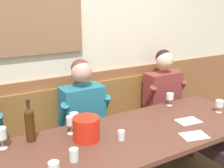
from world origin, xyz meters
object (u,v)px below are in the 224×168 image
Objects in this scene: ice_bucket at (86,129)px; wine_glass_by_bottle at (219,104)px; wine_glass_left_end at (1,134)px; water_tumbler_left at (74,155)px; person_center_left_seat at (99,135)px; person_center_right_seat at (184,114)px; wine_bottle_green_tall at (30,124)px; wine_glass_mid_left at (170,97)px; dining_table at (120,144)px; water_tumbler_right at (121,135)px; wine_glass_center_rear at (71,121)px; wine_glass_right_end at (74,118)px; wall_bench at (85,149)px.

wine_glass_by_bottle is (1.37, -0.16, -0.01)m from ice_bucket.
wine_glass_left_end is 0.58m from water_tumbler_left.
wine_glass_left_end is (-0.83, -0.04, 0.23)m from person_center_left_seat.
person_center_right_seat reaches higher than ice_bucket.
wine_bottle_green_tall is 2.54× the size of wine_glass_mid_left.
dining_table is 34.09× the size of water_tumbler_right.
wine_glass_mid_left is (1.14, 0.08, -0.01)m from wine_glass_center_rear.
wine_bottle_green_tall is 1.79m from wine_glass_by_bottle.
wine_glass_left_end is (-1.87, -0.02, 0.24)m from person_center_right_seat.
dining_table is 2.04× the size of person_center_right_seat.
person_center_right_seat reaches higher than wine_glass_left_end.
person_center_right_seat is 1.37m from wine_glass_center_rear.
wine_bottle_green_tall is (-0.63, 0.30, 0.21)m from dining_table.
water_tumbler_right is at bearing 179.53° from wine_glass_by_bottle.
person_center_left_seat is 0.39m from ice_bucket.
wine_glass_center_rear is 1.15m from wine_glass_mid_left.
person_center_right_seat reaches higher than wine_glass_mid_left.
dining_table is 7.75× the size of wine_bottle_green_tall.
person_center_left_seat reaches higher than wine_glass_center_rear.
wine_glass_by_bottle is 0.49m from wine_glass_mid_left.
wine_bottle_green_tall is 2.41× the size of wine_glass_right_end.
wine_glass_left_end is at bearing 132.24° from water_tumbler_left.
person_center_left_seat is 7.89× the size of wine_glass_left_end.
wine_glass_mid_left is at bearing 20.12° from water_tumbler_left.
wall_bench is at bearing 146.11° from wine_glass_by_bottle.
dining_table is at bearing -39.07° from wine_glass_center_rear.
person_center_left_seat is 0.88m from wine_glass_mid_left.
dining_table is (0.00, -0.70, 0.38)m from wall_bench.
wine_bottle_green_tall is (-0.63, -0.40, 0.59)m from wall_bench.
wine_bottle_green_tall reaches higher than water_tumbler_right.
wine_bottle_green_tall is at bearing 111.88° from water_tumbler_left.
dining_table is 0.91m from wine_glass_mid_left.
wall_bench is at bearing 88.55° from water_tumbler_right.
wine_glass_center_rear is 1.97× the size of water_tumbler_right.
dining_table is at bearing -53.18° from wine_glass_right_end.
person_center_right_seat is 9.14× the size of wine_glass_right_end.
ice_bucket reaches higher than wine_glass_left_end.
wine_glass_center_rear reaches higher than dining_table.
person_center_left_seat reaches higher than wine_bottle_green_tall.
wine_glass_center_rear is at bearing 140.93° from dining_table.
wall_bench is 8.64× the size of wine_bottle_green_tall.
ice_bucket is at bearing -135.65° from person_center_left_seat.
person_center_left_seat is 1.22m from wine_glass_by_bottle.
wine_bottle_green_tall reaches higher than wine_glass_mid_left.
water_tumbler_left is at bearing -177.07° from wine_glass_by_bottle.
wine_glass_mid_left is at bearing 126.41° from wine_glass_by_bottle.
wall_bench reaches higher than wine_glass_right_end.
wall_bench is 1.45m from wine_glass_by_bottle.
ice_bucket is 0.17m from wine_glass_center_rear.
wine_glass_right_end is 0.45m from water_tumbler_right.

